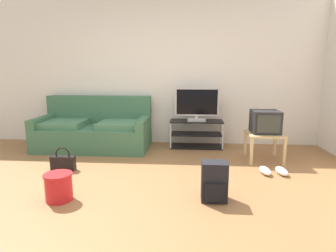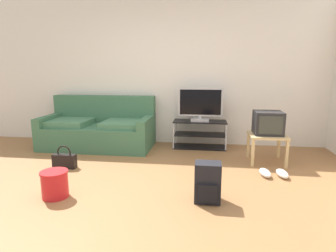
# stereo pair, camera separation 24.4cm
# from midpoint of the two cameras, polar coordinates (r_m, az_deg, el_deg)

# --- Properties ---
(ground_plane) EXTENTS (9.00, 9.80, 0.02)m
(ground_plane) POSITION_cam_midpoint_polar(r_m,az_deg,el_deg) (3.25, -9.58, -13.96)
(ground_plane) COLOR olive
(wall_back) EXTENTS (9.00, 0.10, 2.70)m
(wall_back) POSITION_cam_midpoint_polar(r_m,az_deg,el_deg) (5.35, -3.70, 10.99)
(wall_back) COLOR silver
(wall_back) RESTS_ON ground_plane
(couch) EXTENTS (1.93, 0.95, 0.90)m
(couch) POSITION_cam_midpoint_polar(r_m,az_deg,el_deg) (5.21, -15.94, -0.84)
(couch) COLOR #3D6B4C
(couch) RESTS_ON ground_plane
(tv_stand) EXTENTS (0.94, 0.40, 0.49)m
(tv_stand) POSITION_cam_midpoint_polar(r_m,az_deg,el_deg) (5.08, 4.39, -1.61)
(tv_stand) COLOR black
(tv_stand) RESTS_ON ground_plane
(flat_tv) EXTENTS (0.77, 0.22, 0.59)m
(flat_tv) POSITION_cam_midpoint_polar(r_m,az_deg,el_deg) (4.97, 4.48, 4.34)
(flat_tv) COLOR #B2B2B7
(flat_tv) RESTS_ON tv_stand
(side_table) EXTENTS (0.53, 0.53, 0.43)m
(side_table) POSITION_cam_midpoint_polar(r_m,az_deg,el_deg) (4.50, 17.52, -2.16)
(side_table) COLOR tan
(side_table) RESTS_ON ground_plane
(crt_tv) EXTENTS (0.40, 0.40, 0.34)m
(crt_tv) POSITION_cam_midpoint_polar(r_m,az_deg,el_deg) (4.47, 17.65, 0.83)
(crt_tv) COLOR #232326
(crt_tv) RESTS_ON side_table
(backpack) EXTENTS (0.27, 0.27, 0.42)m
(backpack) POSITION_cam_midpoint_polar(r_m,az_deg,el_deg) (3.05, 7.06, -11.13)
(backpack) COLOR black
(backpack) RESTS_ON ground_plane
(handbag) EXTENTS (0.33, 0.11, 0.33)m
(handbag) POSITION_cam_midpoint_polar(r_m,az_deg,el_deg) (4.23, -22.08, -6.85)
(handbag) COLOR black
(handbag) RESTS_ON ground_plane
(cleaning_bucket) EXTENTS (0.30, 0.30, 0.29)m
(cleaning_bucket) POSITION_cam_midpoint_polar(r_m,az_deg,el_deg) (3.30, -23.33, -11.14)
(cleaning_bucket) COLOR red
(cleaning_bucket) RESTS_ON ground_plane
(sneakers_pair) EXTENTS (0.38, 0.29, 0.09)m
(sneakers_pair) POSITION_cam_midpoint_polar(r_m,az_deg,el_deg) (4.01, 18.95, -8.63)
(sneakers_pair) COLOR white
(sneakers_pair) RESTS_ON ground_plane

